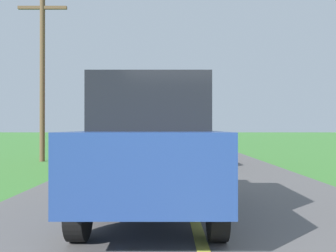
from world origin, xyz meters
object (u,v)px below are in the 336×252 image
banana_truck_far (166,126)px  following_car (154,146)px  banana_truck_near (152,124)px  utility_pole_roadside (44,73)px

banana_truck_far → following_car: bearing=-90.0°
banana_truck_far → following_car: banana_truck_far is taller
banana_truck_near → utility_pole_roadside: utility_pole_roadside is taller
utility_pole_roadside → following_car: 10.39m
banana_truck_near → following_car: banana_truck_near is taller
banana_truck_near → utility_pole_roadside: 4.83m
utility_pole_roadside → following_car: (4.77, -8.89, -2.46)m
utility_pole_roadside → following_car: size_ratio=1.59×
banana_truck_near → utility_pole_roadside: size_ratio=0.89×
utility_pole_roadside → following_car: bearing=-61.8°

